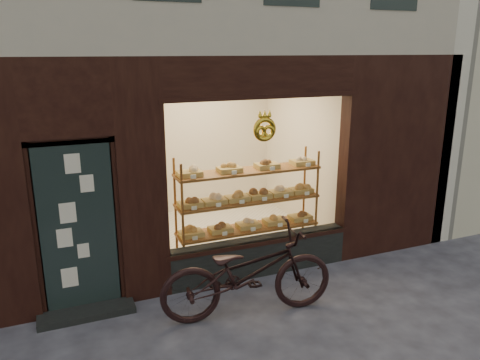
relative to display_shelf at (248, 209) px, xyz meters
name	(u,v)px	position (x,y,z in m)	size (l,w,h in m)	color
display_shelf	(248,209)	(0.00, 0.00, 0.00)	(2.20, 0.45, 1.70)	#562F14
bicycle	(248,273)	(-0.60, -1.37, -0.30)	(0.75, 2.14, 1.13)	black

